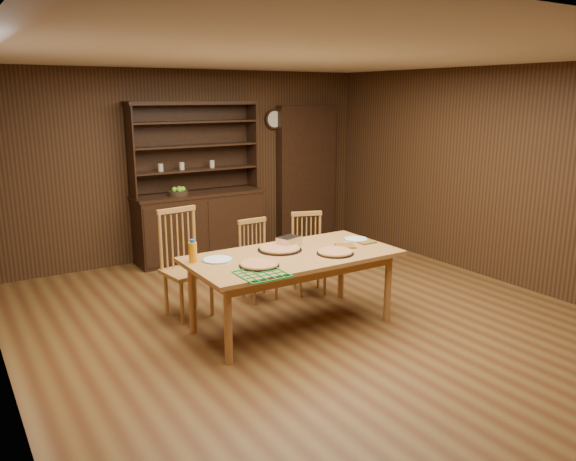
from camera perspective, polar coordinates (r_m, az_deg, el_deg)
floor at (r=5.81m, az=2.27°, el=-9.23°), size 6.00×6.00×0.00m
room_shell at (r=5.40m, az=2.43°, el=6.40°), size 6.00×6.00×6.00m
china_hutch at (r=7.95m, az=-9.00°, el=1.40°), size 1.84×0.52×2.17m
doorway at (r=8.90m, az=1.84°, el=5.83°), size 1.00×0.18×2.10m
wall_clock at (r=8.58m, az=-1.43°, el=11.24°), size 0.30×0.05×0.30m
dining_table at (r=5.47m, az=0.47°, el=-3.15°), size 2.04×1.02×0.75m
chair_left at (r=5.94m, az=-10.59°, el=-2.82°), size 0.52×0.50×1.12m
chair_center at (r=6.33m, az=-3.23°, el=-2.72°), size 0.38×0.36×0.91m
chair_right at (r=6.54m, az=2.07°, el=-2.01°), size 0.48×0.47×0.94m
pizza_left at (r=5.07m, az=-2.94°, el=-3.46°), size 0.37×0.37×0.04m
pizza_right at (r=5.47m, az=4.82°, el=-2.20°), size 0.36×0.36×0.04m
pizza_center at (r=5.58m, az=-0.84°, el=-1.84°), size 0.44×0.44×0.04m
cooling_rack at (r=4.84m, az=-2.66°, el=-4.40°), size 0.49×0.49×0.02m
plate_left at (r=5.28m, az=-7.16°, el=-2.95°), size 0.29×0.29×0.02m
plate_right at (r=6.02m, az=6.89°, el=-0.87°), size 0.26×0.26×0.02m
foil_dish at (r=5.75m, az=0.09°, el=-1.08°), size 0.26×0.22×0.09m
juice_bottle at (r=5.24m, az=-9.64°, el=-2.14°), size 0.08×0.08×0.22m
pot_holder_a at (r=5.94m, az=7.82°, el=-1.12°), size 0.19×0.19×0.01m
pot_holder_b at (r=5.75m, az=5.84°, el=-1.55°), size 0.26×0.26×0.01m
fruit_bowl at (r=7.70m, az=-11.08°, el=3.86°), size 0.27×0.27×0.12m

